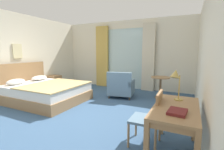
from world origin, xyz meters
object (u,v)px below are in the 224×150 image
Objects in this scene: writing_desk at (176,113)px; framed_picture at (17,51)px; desk_lamp at (176,77)px; desk_chair at (150,116)px; armchair_by_window at (121,87)px; closed_book at (177,112)px; nightstand at (54,82)px; bed at (45,91)px; round_cafe_table at (160,83)px.

writing_desk is 5.10m from framed_picture.
writing_desk is at bearing -79.85° from desk_lamp.
framed_picture reaches higher than desk_chair.
desk_chair reaches higher than armchair_by_window.
framed_picture is at bearing -155.72° from armchair_by_window.
closed_book is 3.36m from armchair_by_window.
desk_lamp reaches higher than nightstand.
writing_desk is 0.53m from desk_lamp.
closed_book is at bearing -81.43° from desk_lamp.
writing_desk is (4.67, -2.38, 0.36)m from nightstand.
writing_desk is 0.42m from desk_chair.
armchair_by_window is at bearing 24.28° from framed_picture.
desk_lamp is (0.33, 0.11, 0.63)m from desk_chair.
desk_chair is 0.72m from desk_lamp.
desk_chair is 1.73× the size of desk_lamp.
writing_desk is at bearing -16.41° from bed.
nightstand is at bearing 156.61° from closed_book.
closed_book is at bearing -55.58° from armchair_by_window.
framed_picture reaches higher than round_cafe_table.
round_cafe_table is at bearing 20.94° from armchair_by_window.
framed_picture is (-4.53, 1.00, 1.02)m from desk_chair.
nightstand is at bearing 152.25° from desk_chair.
desk_lamp is 0.58× the size of armchair_by_window.
bed reaches higher than round_cafe_table.
writing_desk reaches higher than nightstand.
nightstand is 0.62× the size of armchair_by_window.
nightstand is at bearing 79.73° from framed_picture.
writing_desk is 2.59× the size of framed_picture.
armchair_by_window reaches higher than writing_desk.
desk_lamp is at bearing -51.32° from armchair_by_window.
bed reaches higher than nightstand.
bed is 4.03× the size of nightstand.
bed is at bearing 0.02° from framed_picture.
bed is 2.52× the size of desk_chair.
desk_chair is at bearing -16.36° from bed.
writing_desk is at bearing -12.78° from framed_picture.
desk_chair reaches higher than nightstand.
writing_desk is at bearing -16.85° from desk_chair.
closed_book is 5.18m from framed_picture.
bed is 3.61m from round_cafe_table.
closed_book is 0.31× the size of armchair_by_window.
nightstand is 0.46× the size of writing_desk.
desk_lamp reaches higher than bed.
armchair_by_window is (2.82, 0.11, 0.06)m from nightstand.
framed_picture is at bearing -156.64° from round_cafe_table.
framed_picture reaches higher than nightstand.
nightstand is 1.19× the size of framed_picture.
writing_desk is 1.75× the size of round_cafe_table.
closed_book is (0.07, -0.49, -0.36)m from desk_lamp.
closed_book reaches higher than writing_desk.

